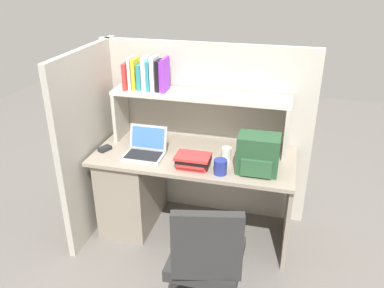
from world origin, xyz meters
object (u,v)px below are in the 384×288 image
Objects in this scene: laptop at (146,149)px; office_chair at (206,271)px; paper_cup at (226,153)px; computer_mouse at (105,149)px; snack_canister at (220,167)px; backpack at (258,155)px.

office_chair is (0.68, -0.80, -0.39)m from laptop.
paper_cup is at bearing 7.35° from laptop.
computer_mouse is 1.00m from snack_canister.
computer_mouse is 0.99m from paper_cup.
paper_cup is at bearing -99.45° from office_chair.
laptop is 0.65m from snack_canister.
office_chair is at bearing -87.35° from paper_cup.
laptop reaches higher than snack_canister.
office_chair is at bearing -13.09° from computer_mouse.
paper_cup is at bearing 29.73° from computer_mouse.
backpack is at bearing 22.40° from computer_mouse.
office_chair reaches higher than computer_mouse.
backpack is at bearing -28.16° from paper_cup.
backpack reaches higher than office_chair.
laptop is at bearing -172.65° from paper_cup.
backpack is (0.89, -0.05, 0.09)m from laptop.
paper_cup is 0.89× the size of snack_canister.
paper_cup is (0.64, 0.08, -0.00)m from laptop.
paper_cup is (0.99, 0.09, 0.03)m from computer_mouse.
laptop reaches higher than computer_mouse.
laptop is 1.12m from office_chair.
backpack reaches higher than computer_mouse.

